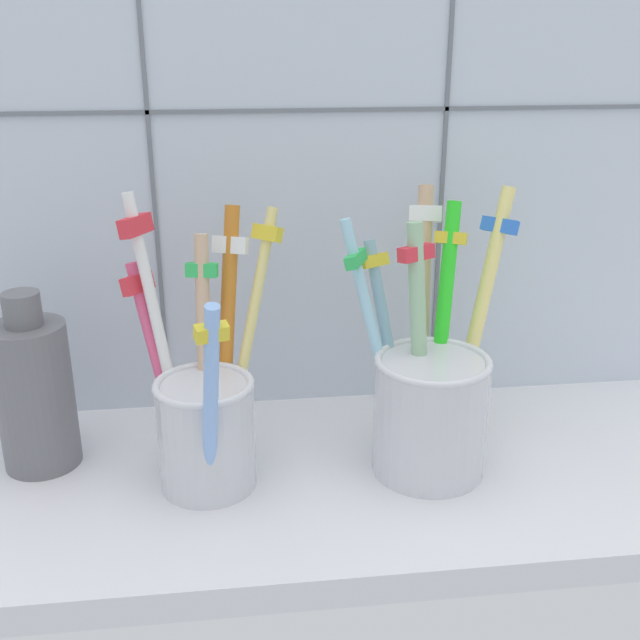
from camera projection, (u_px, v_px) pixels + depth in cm
name	position (u px, v px, depth cm)	size (l,w,h in cm)	color
counter_slab	(319.00, 483.00, 51.97)	(64.00, 22.00, 2.00)	silver
tile_wall_back	(299.00, 142.00, 55.42)	(64.00, 2.20, 45.00)	silver
toothbrush_cup_left	(206.00, 413.00, 48.85)	(10.67, 12.19, 18.92)	silver
toothbrush_cup_right	(430.00, 396.00, 50.64)	(13.11, 12.70, 18.19)	silver
ceramic_vase	(34.00, 392.00, 50.77)	(5.12, 5.12, 12.45)	slate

